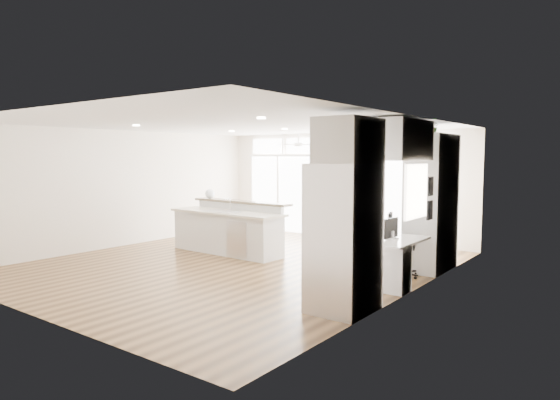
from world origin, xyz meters
The scene contains 24 objects.
floor centered at (0.00, 0.00, -0.01)m, with size 7.00×8.00×0.02m, color #452C15.
ceiling centered at (0.00, 0.00, 2.70)m, with size 7.00×8.00×0.02m, color white.
wall_back centered at (0.00, 4.00, 1.35)m, with size 7.00×0.04×2.70m, color white.
wall_front centered at (0.00, -4.00, 1.35)m, with size 7.00×0.04×2.70m, color white.
wall_left centered at (-3.50, 0.00, 1.35)m, with size 0.04×8.00×2.70m, color white.
wall_right centered at (3.50, 0.00, 1.35)m, with size 0.04×8.00×2.70m, color white.
glass_wall centered at (0.00, 3.94, 1.05)m, with size 5.80×0.06×2.08m, color white.
transom_row centered at (0.00, 3.94, 2.38)m, with size 5.90×0.06×0.40m, color white.
desk_window centered at (3.46, 0.30, 1.55)m, with size 0.04×0.85×0.85m, color white.
ceiling_fan centered at (-0.50, 2.80, 2.48)m, with size 1.16×1.16×0.32m, color white.
recessed_lights centered at (0.00, 0.20, 2.68)m, with size 3.40×3.00×0.02m, color white.
oven_cabinet centered at (3.17, 1.80, 1.25)m, with size 0.64×1.20×2.50m, color silver.
desk_nook centered at (3.13, 0.30, 0.38)m, with size 0.72×1.30×0.76m, color silver.
upper_cabinets centered at (3.17, 0.30, 2.35)m, with size 0.64×1.30×0.64m, color silver.
refrigerator centered at (3.11, -1.35, 1.00)m, with size 0.76×0.90×2.00m, color silver.
fridge_cabinet centered at (3.17, -1.35, 2.30)m, with size 0.64×0.90×0.60m, color silver.
framed_photos centered at (3.46, 0.92, 1.40)m, with size 0.06×0.22×0.80m, color black.
kitchen_island centered at (-0.94, 0.71, 0.55)m, with size 2.79×1.05×1.11m, color silver.
rug centered at (1.86, 0.60, 0.01)m, with size 0.91×0.66×0.01m, color #3B1D12.
office_chair centered at (2.97, 0.97, 0.55)m, with size 0.57×0.53×1.10m, color black.
fishbowl centered at (-1.87, 1.15, 1.22)m, with size 0.22×0.22×0.22m, color white.
monitor centered at (3.05, 0.30, 0.94)m, with size 0.07×0.43×0.36m, color black.
keyboard centered at (2.88, 0.30, 0.77)m, with size 0.11×0.29×0.01m, color silver.
potted_plant centered at (3.17, 1.80, 2.61)m, with size 0.25×0.28×0.22m, color #265524.
Camera 1 is at (6.39, -7.19, 2.09)m, focal length 32.00 mm.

